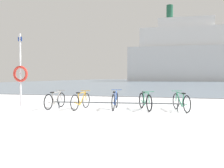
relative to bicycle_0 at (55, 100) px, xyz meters
The scene contains 9 objects.
ground 50.69m from the bicycle_0, 86.20° to the left, with size 80.00×132.00×0.08m.
bike_rack 2.68m from the bicycle_0, ahead, with size 5.56×0.65×0.31m.
bicycle_0 is the anchor object (origin of this frame).
bicycle_1 1.18m from the bicycle_0, ahead, with size 0.46×1.64×0.78m.
bicycle_2 2.63m from the bicycle_0, ahead, with size 0.46×1.72×0.82m.
bicycle_3 3.90m from the bicycle_0, ahead, with size 0.77×1.60×0.80m.
bicycle_4 5.34m from the bicycle_0, ahead, with size 0.72×1.65×0.79m.
rescue_post 2.23m from the bicycle_0, behind, with size 0.76×0.12×3.37m.
ferry_ship 70.21m from the bicycle_0, 82.22° to the left, with size 37.20×12.65×24.36m.
Camera 1 is at (1.56, -5.97, 1.38)m, focal length 37.68 mm.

